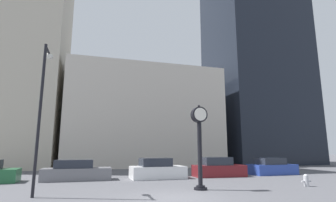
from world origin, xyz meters
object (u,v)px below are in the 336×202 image
Objects in this scene: car_blue at (272,167)px; car_maroon at (218,168)px; car_white at (157,170)px; street_lamp_left at (43,95)px; street_clock at (199,137)px; car_grey at (76,172)px; fire_hydrant_near at (306,180)px.

car_maroon is at bearing -177.83° from car_blue.
street_lamp_left is at bearing -143.24° from car_white.
street_lamp_left reaches higher than car_white.
street_clock reaches higher than car_blue.
car_blue is (5.20, 0.36, -0.04)m from car_maroon.
car_grey is at bearing -179.66° from car_maroon.
car_grey is 15.83m from car_blue.
street_lamp_left reaches higher than street_clock.
car_maroon is (4.98, 0.05, 0.01)m from car_white.
car_white is (-0.90, 5.96, -2.14)m from street_clock.
car_maroon is (10.63, -0.43, 0.05)m from car_grey.
car_white is at bearing 38.79° from street_lamp_left.
car_maroon is at bearing 25.49° from street_lamp_left.
car_white is 0.56× the size of street_lamp_left.
car_blue reaches higher than car_grey.
car_white reaches higher than fire_hydrant_near.
car_grey is at bearing 178.00° from car_blue.
car_white is at bearing -4.78° from car_grey.
street_clock reaches higher than car_maroon.
car_white is at bearing -176.84° from car_maroon.
car_grey is at bearing 173.21° from car_white.
car_maroon reaches higher than car_white.
street_lamp_left is (-8.02, 0.24, 1.90)m from street_clock.
street_clock is at bearing -83.40° from car_white.
street_lamp_left is at bearing 177.18° from fire_hydrant_near.
car_white is 9.98m from street_lamp_left.
car_blue is (15.83, -0.07, 0.00)m from car_grey.
car_grey is (-6.56, 6.43, -2.18)m from street_clock.
fire_hydrant_near is at bearing -114.72° from car_blue.
car_maroon is 1.02× the size of car_blue.
street_clock is 11.45m from car_blue.
car_blue is at bearing 34.43° from street_clock.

